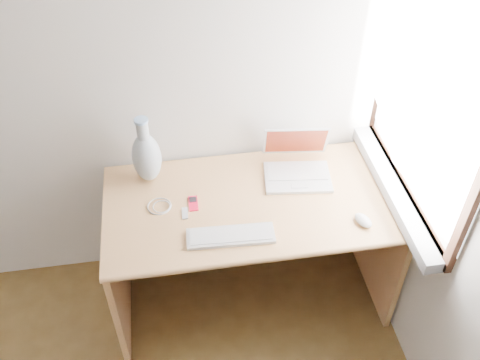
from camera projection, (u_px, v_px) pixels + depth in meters
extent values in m
cube|color=silver|center=(4.00, 74.00, 2.30)|extent=(3.50, 0.04, 2.60)
cube|color=white|center=(432.00, 92.00, 2.16)|extent=(0.01, 0.90, 1.00)
cube|color=gray|center=(393.00, 189.00, 2.51)|extent=(0.10, 0.96, 0.06)
cube|color=white|center=(416.00, 88.00, 2.13)|extent=(0.02, 0.84, 0.92)
cube|color=tan|center=(252.00, 202.00, 2.54)|extent=(1.40, 0.70, 0.03)
cube|color=tan|center=(118.00, 269.00, 2.71)|extent=(0.03, 0.66, 0.71)
cube|color=tan|center=(376.00, 237.00, 2.87)|extent=(0.03, 0.66, 0.71)
cube|color=tan|center=(241.00, 192.00, 2.95)|extent=(1.34, 0.03, 0.47)
cube|color=white|center=(297.00, 177.00, 2.64)|extent=(0.35, 0.26, 0.02)
cube|color=white|center=(298.00, 176.00, 2.63)|extent=(0.31, 0.16, 0.00)
cube|color=white|center=(294.00, 146.00, 2.64)|extent=(0.33, 0.12, 0.21)
cube|color=maroon|center=(294.00, 146.00, 2.64)|extent=(0.30, 0.10, 0.18)
cube|color=silver|center=(231.00, 236.00, 2.35)|extent=(0.39, 0.14, 0.02)
cube|color=white|center=(231.00, 234.00, 2.34)|extent=(0.37, 0.11, 0.00)
ellipsoid|color=white|center=(363.00, 220.00, 2.41)|extent=(0.09, 0.11, 0.03)
cube|color=red|center=(193.00, 203.00, 2.51)|extent=(0.04, 0.10, 0.01)
cube|color=black|center=(193.00, 203.00, 2.50)|extent=(0.03, 0.03, 0.00)
torus|color=silver|center=(159.00, 206.00, 2.49)|extent=(0.14, 0.14, 0.01)
cube|color=silver|center=(185.00, 213.00, 2.46)|extent=(0.03, 0.07, 0.01)
ellipsoid|color=#AFBCCA|center=(147.00, 158.00, 2.55)|extent=(0.14, 0.14, 0.27)
cylinder|color=#AFBCCA|center=(142.00, 130.00, 2.44)|extent=(0.06, 0.06, 0.11)
cylinder|color=#9AC6F7|center=(141.00, 121.00, 2.40)|extent=(0.06, 0.06, 0.01)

